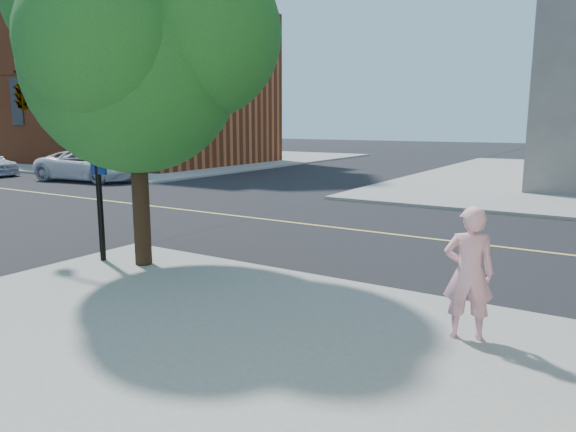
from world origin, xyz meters
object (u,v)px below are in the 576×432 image
Objects in this scene: man_on_phone at (469,273)px; signal_pole at (33,97)px; car_a at (90,165)px; street_tree at (138,40)px.

man_on_phone is 0.43× the size of signal_pole.
signal_pole is at bearing -138.99° from car_a.
signal_pole is at bearing -175.38° from street_tree.
man_on_phone is at bearing -2.94° from street_tree.
street_tree is at bearing 10.84° from signal_pole.
street_tree is 1.19× the size of car_a.
car_a is at bearing 144.99° from signal_pole.
street_tree is 17.50m from car_a.
street_tree is at bearing -23.40° from man_on_phone.
signal_pole is at bearing -20.93° from man_on_phone.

